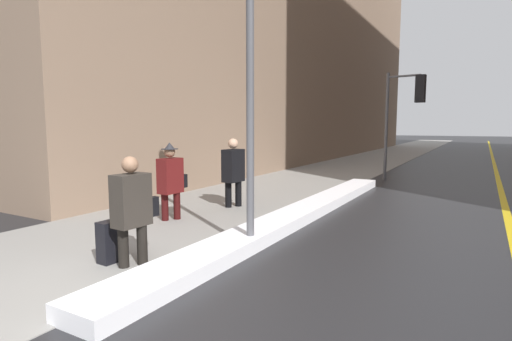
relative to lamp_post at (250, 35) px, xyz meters
name	(u,v)px	position (x,y,z in m)	size (l,w,h in m)	color
ground_plane	(105,305)	(-0.36, -2.49, -3.27)	(160.00, 160.00, 0.00)	#232326
sidewalk_slab	(345,168)	(-2.36, 12.51, -3.27)	(4.00, 80.00, 0.01)	gray
road_centre_stripe	(497,176)	(3.64, 12.51, -3.27)	(0.16, 80.00, 0.00)	gold
snow_bank_curb	(298,214)	(-0.15, 2.20, -3.17)	(0.70, 10.54, 0.21)	white
lamp_post	(250,35)	(0.00, 0.00, 0.00)	(0.28, 0.28, 5.55)	#515156
traffic_light_near	(407,103)	(0.80, 9.07, -0.57)	(1.30, 0.36, 3.74)	#515156
pedestrian_with_shoulder_bag	(132,206)	(-0.99, -1.48, -2.43)	(0.32, 0.71, 1.52)	black
pedestrian_in_fedora	(171,178)	(-2.37, 0.84, -2.41)	(0.34, 0.71, 1.59)	#340C0C
pedestrian_trailing	(233,169)	(-1.98, 2.57, -2.37)	(0.34, 0.55, 1.63)	black
rolling_suitcase	(111,242)	(-1.38, -1.52, -2.97)	(0.24, 0.37, 0.95)	black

